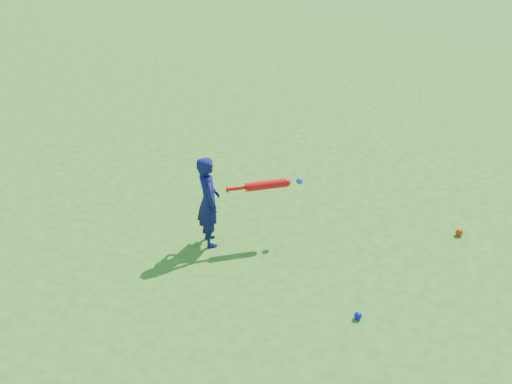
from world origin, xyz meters
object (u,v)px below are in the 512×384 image
Objects in this scene: child at (208,201)px; ground_ball_blue at (358,316)px; ground_ball_red at (459,232)px; bat_swing at (270,185)px.

ground_ball_blue is at bearing -148.44° from child.
bat_swing is (-2.01, -0.33, 0.58)m from ground_ball_red.
bat_swing reaches higher than ground_ball_red.
child is 12.16× the size of ground_ball_red.
ground_ball_blue is (1.53, -1.01, -0.45)m from child.
ground_ball_red is 1.89m from ground_ball_blue.
ground_ball_red is at bearing 55.12° from ground_ball_blue.
bat_swing is at bearing -170.69° from ground_ball_red.
child reaches higher than ground_ball_red.
ground_ball_blue is (-1.08, -1.55, -0.01)m from ground_ball_red.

